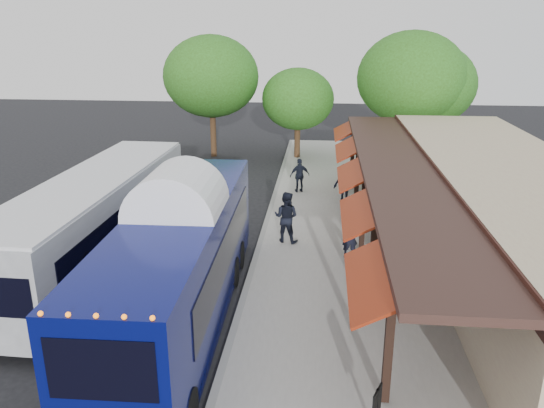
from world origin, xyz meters
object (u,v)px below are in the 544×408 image
at_px(coach_bus, 181,259).
at_px(sign_board, 377,405).
at_px(ped_c, 300,175).
at_px(ped_b, 286,217).
at_px(ped_d, 345,183).
at_px(city_bus, 96,218).
at_px(ped_a, 350,237).

bearing_deg(coach_bus, sign_board, -41.12).
distance_m(coach_bus, ped_c, 12.56).
height_order(coach_bus, ped_c, coach_bus).
height_order(coach_bus, ped_b, coach_bus).
relative_size(ped_d, sign_board, 1.68).
bearing_deg(ped_b, city_bus, 37.43).
relative_size(city_bus, sign_board, 10.87).
distance_m(city_bus, ped_a, 8.74).
height_order(ped_d, sign_board, ped_d).
relative_size(ped_a, sign_board, 1.40).
height_order(ped_b, ped_d, ped_b).
height_order(city_bus, ped_b, city_bus).
bearing_deg(coach_bus, ped_d, 64.57).
xyz_separation_m(ped_a, ped_c, (-2.12, 7.70, 0.07)).
relative_size(ped_b, sign_board, 1.79).
height_order(ped_b, sign_board, ped_b).
xyz_separation_m(ped_c, sign_board, (2.25, -16.37, -0.10)).
xyz_separation_m(coach_bus, sign_board, (4.93, -4.14, -1.03)).
xyz_separation_m(coach_bus, ped_d, (4.85, 10.74, -0.85)).
bearing_deg(coach_bus, ped_c, 76.50).
relative_size(city_bus, ped_c, 7.10).
distance_m(ped_b, ped_d, 5.50).
xyz_separation_m(ped_b, ped_c, (0.21, 6.45, -0.14)).
height_order(ped_a, ped_c, ped_c).
relative_size(coach_bus, ped_d, 6.12).
relative_size(coach_bus, ped_c, 6.73).
distance_m(city_bus, ped_d, 11.41).
bearing_deg(city_bus, ped_b, 22.59).
height_order(city_bus, ped_a, city_bus).
bearing_deg(ped_d, city_bus, 65.08).
bearing_deg(ped_c, ped_d, 127.13).
distance_m(ped_a, sign_board, 8.67).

